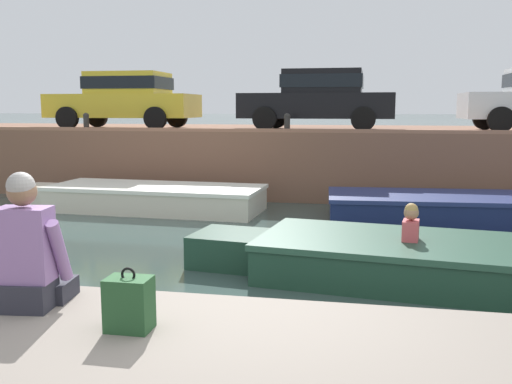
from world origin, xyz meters
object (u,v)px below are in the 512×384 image
object	(u,v)px
boat_moored_central_navy	(460,209)
bottle_drink	(38,294)
car_left_inner_black	(319,97)
mooring_bollard_west	(86,121)
boat_moored_west_cream	(146,198)
person_seated_left	(29,256)
mooring_bollard_mid	(287,122)
motorboat_passing	(454,264)
car_leftmost_yellow	(126,98)
backpack_on_ledge	(130,304)

from	to	relation	value
boat_moored_central_navy	bottle_drink	distance (m)	9.13
car_left_inner_black	mooring_bollard_west	xyz separation A→B (m)	(-5.78, -1.61, -0.61)
boat_moored_west_cream	car_left_inner_black	distance (m)	5.39
boat_moored_central_navy	person_seated_left	world-z (taller)	person_seated_left
person_seated_left	bottle_drink	bearing A→B (deg)	0.01
mooring_bollard_mid	boat_moored_west_cream	bearing A→B (deg)	-147.50
motorboat_passing	car_leftmost_yellow	world-z (taller)	car_leftmost_yellow
motorboat_passing	mooring_bollard_mid	world-z (taller)	mooring_bollard_mid
bottle_drink	backpack_on_ledge	xyz separation A→B (m)	(0.80, -0.26, 0.07)
boat_moored_west_cream	bottle_drink	distance (m)	8.59
car_leftmost_yellow	boat_moored_west_cream	bearing A→B (deg)	-61.02
bottle_drink	car_leftmost_yellow	bearing A→B (deg)	110.74
car_left_inner_black	boat_moored_central_navy	bearing A→B (deg)	-48.45
person_seated_left	bottle_drink	size ratio (longest dim) A/B	4.73
car_left_inner_black	bottle_drink	bearing A→B (deg)	-94.86
car_leftmost_yellow	backpack_on_ledge	distance (m)	13.06
boat_moored_west_cream	bottle_drink	world-z (taller)	bottle_drink
mooring_bollard_mid	car_left_inner_black	bearing A→B (deg)	69.04
mooring_bollard_mid	car_leftmost_yellow	bearing A→B (deg)	161.31
bottle_drink	mooring_bollard_mid	bearing A→B (deg)	87.89
motorboat_passing	person_seated_left	bearing A→B (deg)	-131.52
mooring_bollard_west	bottle_drink	world-z (taller)	mooring_bollard_west
boat_moored_central_navy	motorboat_passing	world-z (taller)	motorboat_passing
boat_moored_west_cream	car_leftmost_yellow	distance (m)	4.53
bottle_drink	person_seated_left	bearing A→B (deg)	-179.99
motorboat_passing	person_seated_left	distance (m)	5.26
person_seated_left	bottle_drink	xyz separation A→B (m)	(0.06, 0.00, -0.28)
car_leftmost_yellow	person_seated_left	distance (m)	12.49
car_leftmost_yellow	car_left_inner_black	size ratio (longest dim) A/B	1.02
bottle_drink	backpack_on_ledge	bearing A→B (deg)	-17.77
mooring_bollard_west	mooring_bollard_mid	bearing A→B (deg)	0.00
boat_moored_west_cream	boat_moored_central_navy	size ratio (longest dim) A/B	0.99
car_left_inner_black	car_leftmost_yellow	bearing A→B (deg)	179.99
backpack_on_ledge	car_leftmost_yellow	bearing A→B (deg)	113.64
mooring_bollard_west	backpack_on_ledge	size ratio (longest dim) A/B	1.09
boat_moored_west_cream	car_left_inner_black	bearing A→B (deg)	44.63
backpack_on_ledge	boat_moored_west_cream	bearing A→B (deg)	111.33
boat_moored_west_cream	bottle_drink	xyz separation A→B (m)	(2.50, -8.19, 0.66)
car_leftmost_yellow	car_left_inner_black	distance (m)	5.39
boat_moored_west_cream	mooring_bollard_mid	xyz separation A→B (m)	(2.87, 1.83, 1.63)
boat_moored_west_cream	backpack_on_ledge	size ratio (longest dim) A/B	13.77
backpack_on_ledge	bottle_drink	bearing A→B (deg)	162.23
car_leftmost_yellow	mooring_bollard_mid	distance (m)	5.08
mooring_bollard_mid	backpack_on_ledge	world-z (taller)	mooring_bollard_mid
mooring_bollard_west	person_seated_left	xyz separation A→B (m)	(4.74, -10.02, -0.69)
boat_moored_west_cream	boat_moored_central_navy	bearing A→B (deg)	-0.44
boat_moored_west_cream	person_seated_left	bearing A→B (deg)	-73.39
mooring_bollard_west	mooring_bollard_mid	size ratio (longest dim) A/B	1.00
mooring_bollard_west	person_seated_left	distance (m)	11.10
boat_moored_central_navy	mooring_bollard_west	world-z (taller)	mooring_bollard_west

